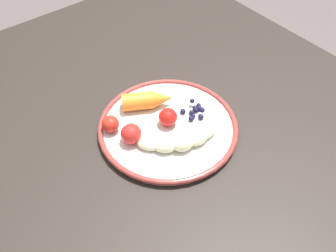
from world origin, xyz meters
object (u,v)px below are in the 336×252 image
Objects in this scene: plate at (168,127)px; tomato_mid at (168,117)px; tomato_far at (111,124)px; banana at (182,142)px; tomato_near at (131,134)px; carrot_orange at (148,100)px; dining_table at (186,146)px; blueberry_pile at (195,111)px.

tomato_mid is (0.01, -0.00, 0.02)m from plate.
tomato_far is (0.06, 0.10, -0.00)m from tomato_mid.
banana is 3.91× the size of tomato_near.
tomato_far is (0.06, 0.10, 0.02)m from plate.
carrot_orange is at bearing -1.10° from plate.
tomato_near is at bearing 43.31° from banana.
banana reaches higher than plate.
tomato_mid is 0.12m from tomato_far.
tomato_mid is at bearing -15.02° from banana.
tomato_mid is at bearing 76.15° from dining_table.
tomato_near is (0.07, 0.07, 0.01)m from banana.
plate is at bearing -99.52° from tomato_near.
tomato_far is at bearing 18.12° from tomato_near.
tomato_near reaches higher than dining_table.
carrot_orange reaches higher than blueberry_pile.
tomato_mid is (-0.01, -0.09, -0.00)m from tomato_near.
tomato_near reaches higher than banana.
dining_table is at bearing -48.50° from banana.
carrot_orange is 2.92× the size of tomato_mid.
carrot_orange is 2.12× the size of blueberry_pile.
carrot_orange is 0.10m from tomato_far.
dining_table is 7.14× the size of banana.
banana is (-0.06, 0.06, 0.11)m from dining_table.
dining_table is 0.14m from banana.
tomato_near is 0.09m from tomato_mid.
dining_table is 0.15m from carrot_orange.
blueberry_pile is 1.50× the size of tomato_far.
plate reaches higher than dining_table.
tomato_far is at bearing 34.69° from banana.
tomato_near is at bearing -161.88° from tomato_far.
dining_table is 21.91× the size of blueberry_pile.
blueberry_pile is at bearing -95.93° from plate.
blueberry_pile is 1.27× the size of tomato_near.
tomato_far is (-0.01, 0.10, -0.00)m from carrot_orange.
dining_table is at bearing -96.10° from plate.
carrot_orange is 0.07m from tomato_mid.
banana is at bearing -136.69° from tomato_near.
dining_table is 0.18m from tomato_near.
tomato_mid is (0.01, 0.04, 0.12)m from dining_table.
dining_table is 0.13m from tomato_mid.
banana is 1.45× the size of carrot_orange.
tomato_near is (0.01, 0.08, 0.02)m from plate.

